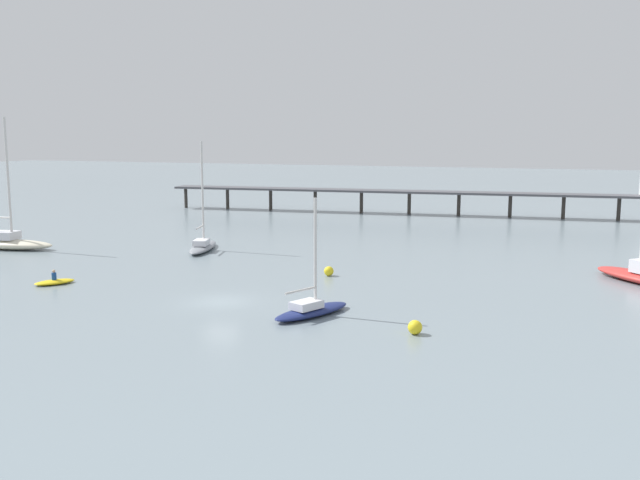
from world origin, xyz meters
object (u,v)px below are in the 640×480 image
(sailboat_navy, at_px, (311,308))
(mooring_buoy_inner, at_px, (329,271))
(mooring_buoy_mid, at_px, (415,327))
(sailboat_gray, at_px, (203,244))
(sailboat_cream, at_px, (7,241))
(dinghy_yellow, at_px, (54,282))
(pier, at_px, (492,189))

(sailboat_navy, height_order, mooring_buoy_inner, sailboat_navy)
(mooring_buoy_mid, bearing_deg, sailboat_gray, 140.73)
(mooring_buoy_inner, bearing_deg, mooring_buoy_mid, -53.70)
(sailboat_gray, relative_size, mooring_buoy_inner, 13.50)
(sailboat_cream, bearing_deg, mooring_buoy_inner, -2.27)
(sailboat_navy, bearing_deg, dinghy_yellow, 175.11)
(sailboat_cream, height_order, dinghy_yellow, sailboat_cream)
(sailboat_navy, relative_size, dinghy_yellow, 2.30)
(sailboat_cream, distance_m, dinghy_yellow, 19.90)
(pier, bearing_deg, dinghy_yellow, -114.73)
(dinghy_yellow, bearing_deg, mooring_buoy_mid, -7.25)
(sailboat_cream, xyz_separation_m, mooring_buoy_mid, (45.11, -15.44, -0.36))
(sailboat_navy, relative_size, sailboat_cream, 0.57)
(sailboat_navy, xyz_separation_m, dinghy_yellow, (-21.92, 1.87, -0.29))
(dinghy_yellow, bearing_deg, pier, 65.27)
(sailboat_navy, distance_m, sailboat_cream, 40.34)
(mooring_buoy_mid, bearing_deg, sailboat_navy, 165.68)
(pier, bearing_deg, mooring_buoy_inner, -99.07)
(sailboat_navy, relative_size, mooring_buoy_mid, 8.93)
(sailboat_gray, bearing_deg, dinghy_yellow, -99.00)
(sailboat_gray, height_order, mooring_buoy_inner, sailboat_gray)
(pier, xyz_separation_m, mooring_buoy_inner, (-7.41, -46.39, -3.45))
(pier, height_order, mooring_buoy_inner, pier)
(pier, xyz_separation_m, mooring_buoy_mid, (2.92, -60.45, -3.43))
(sailboat_gray, xyz_separation_m, mooring_buoy_mid, (26.24, -21.46, -0.21))
(dinghy_yellow, relative_size, mooring_buoy_inner, 4.10)
(dinghy_yellow, xyz_separation_m, mooring_buoy_inner, (18.73, 10.36, 0.19))
(sailboat_navy, distance_m, mooring_buoy_mid, 7.37)
(sailboat_gray, bearing_deg, mooring_buoy_inner, -24.93)
(sailboat_gray, height_order, mooring_buoy_mid, sailboat_gray)
(sailboat_cream, xyz_separation_m, mooring_buoy_inner, (34.78, -1.38, -0.39))
(sailboat_cream, relative_size, sailboat_gray, 1.22)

